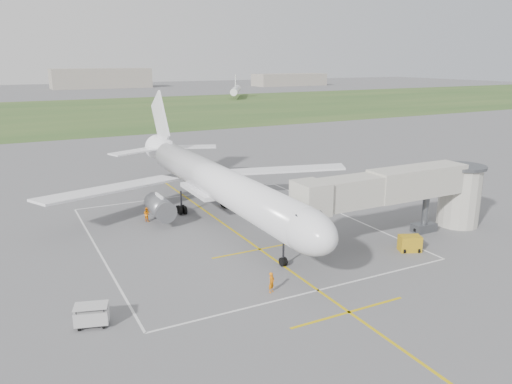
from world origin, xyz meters
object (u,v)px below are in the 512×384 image
airliner (216,182)px  jet_bridge (411,191)px  baggage_cart (92,315)px  ramp_worker_wing (147,214)px  gpu_unit (410,244)px  ramp_worker_nose (272,282)px

airliner → jet_bridge: 21.22m
baggage_cart → ramp_worker_wing: size_ratio=1.56×
gpu_unit → ramp_worker_wing: size_ratio=1.46×
airliner → gpu_unit: 22.06m
airliner → jet_bridge: bearing=-42.2°
gpu_unit → baggage_cart: bearing=-156.0°
gpu_unit → ramp_worker_nose: size_ratio=1.42×
jet_bridge → ramp_worker_wing: 28.96m
airliner → gpu_unit: size_ratio=19.67×
airliner → gpu_unit: airliner is taller
airliner → baggage_cart: bearing=-133.1°
jet_bridge → ramp_worker_nose: bearing=-165.2°
airliner → jet_bridge: airliner is taller
airliner → gpu_unit: bearing=-54.6°
gpu_unit → ramp_worker_nose: bearing=-151.1°
gpu_unit → baggage_cart: 29.58m
jet_bridge → gpu_unit: (-3.12, -3.48, -4.00)m
jet_bridge → ramp_worker_nose: jet_bridge is taller
gpu_unit → baggage_cart: baggage_cart is taller
jet_bridge → baggage_cart: jet_bridge is taller
ramp_worker_nose → airliner: bearing=50.0°
ramp_worker_wing → jet_bridge: bearing=-157.1°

